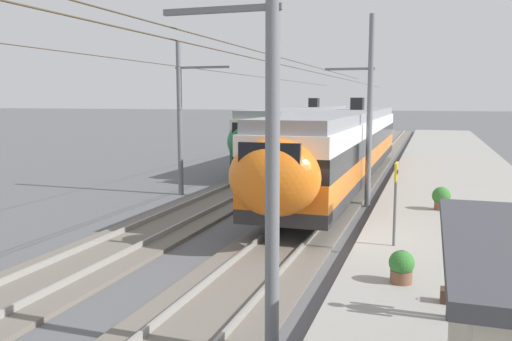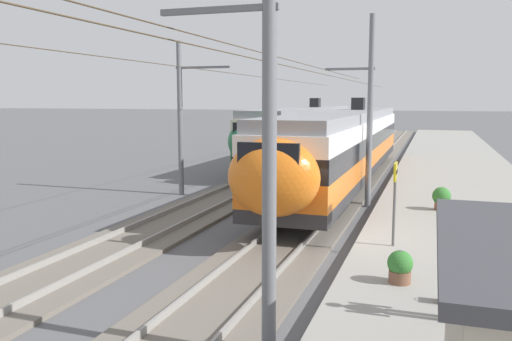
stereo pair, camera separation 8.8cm
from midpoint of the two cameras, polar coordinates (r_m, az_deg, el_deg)
name	(u,v)px [view 2 (the right image)]	position (r m, az deg, el deg)	size (l,w,h in m)	color
ground_plane	(331,248)	(16.38, 8.24, -8.21)	(400.00, 400.00, 0.00)	#565659
platform_slab	(481,255)	(16.16, 23.16, -8.36)	(120.00, 6.84, 0.34)	gray
track_near	(285,242)	(16.66, 3.33, -7.62)	(120.00, 3.00, 0.28)	#6B6359
track_far	(155,230)	(18.36, -10.71, -6.31)	(120.00, 3.00, 0.28)	#6B6359
train_near_platform	(345,143)	(27.41, 9.67, 2.88)	(27.15, 2.95, 4.27)	#2D2D30
train_far_track	(303,131)	(38.00, 5.14, 4.26)	(23.85, 2.89, 4.27)	#2D2D30
catenary_mast_west	(262,108)	(8.53, 0.97, 6.71)	(46.92, 2.03, 8.35)	slate
catenary_mast_mid	(367,109)	(22.32, 11.95, 6.53)	(46.92, 2.03, 7.85)	slate
catenary_mast_far_side	(184,114)	(24.80, -7.63, 6.08)	(46.92, 2.64, 7.09)	slate
platform_sign	(395,185)	(15.32, 14.87, -1.55)	(0.70, 0.08, 2.37)	#59595B
passenger_walking	(450,271)	(10.71, 20.32, -10.08)	(0.53, 0.22, 1.69)	#383842
handbag_beside_passenger	(443,295)	(11.77, 19.66, -12.52)	(0.32, 0.18, 0.42)	#472D1E
potted_plant_platform_edge	(441,197)	(21.07, 19.41, -2.72)	(0.68, 0.68, 0.87)	brown
potted_plant_by_shelter	(400,266)	(12.57, 15.42, -9.83)	(0.58, 0.58, 0.75)	brown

